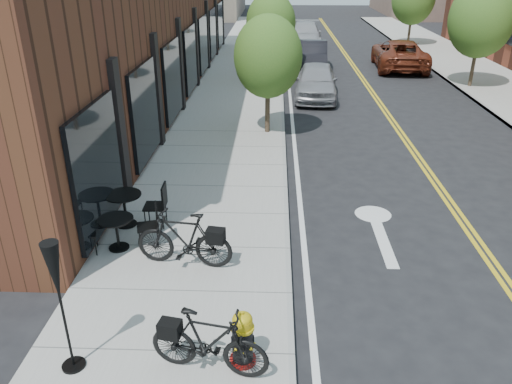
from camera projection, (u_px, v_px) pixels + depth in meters
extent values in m
plane|color=black|center=(292.00, 298.00, 8.85)|extent=(120.00, 120.00, 0.00)
cube|color=#9E9B93|center=(229.00, 124.00, 17.93)|extent=(4.00, 70.00, 0.12)
cube|color=#4E2B19|center=(125.00, 11.00, 20.23)|extent=(5.00, 28.00, 7.00)
cylinder|color=#382B1E|center=(267.00, 108.00, 16.61)|extent=(0.16, 0.16, 1.61)
ellipsoid|color=#386820|center=(268.00, 57.00, 15.89)|extent=(2.20, 2.20, 2.64)
cylinder|color=#382B1E|center=(270.00, 62.00, 23.83)|extent=(0.16, 0.16, 1.68)
ellipsoid|color=#386820|center=(271.00, 23.00, 23.07)|extent=(2.30, 2.30, 2.76)
cylinder|color=#382B1E|center=(272.00, 38.00, 31.08)|extent=(0.16, 0.16, 1.57)
ellipsoid|color=#386820|center=(272.00, 11.00, 30.38)|extent=(2.10, 2.10, 2.52)
cylinder|color=#382B1E|center=(273.00, 22.00, 38.28)|extent=(0.16, 0.16, 1.71)
cylinder|color=#382B1E|center=(473.00, 66.00, 22.58)|extent=(0.16, 0.16, 1.82)
ellipsoid|color=#386820|center=(482.00, 19.00, 21.71)|extent=(2.80, 2.80, 3.36)
cylinder|color=#382B1E|center=(409.00, 31.00, 33.42)|extent=(0.16, 0.16, 1.82)
cylinder|color=maroon|center=(243.00, 359.00, 7.31)|extent=(0.44, 0.44, 0.06)
cylinder|color=black|center=(243.00, 344.00, 7.18)|extent=(0.34, 0.34, 0.58)
cylinder|color=gold|center=(242.00, 327.00, 7.05)|extent=(0.38, 0.38, 0.04)
cylinder|color=gold|center=(242.00, 323.00, 7.02)|extent=(0.33, 0.33, 0.14)
ellipsoid|color=gold|center=(242.00, 319.00, 6.99)|extent=(0.32, 0.32, 0.17)
cylinder|color=gold|center=(242.00, 314.00, 6.95)|extent=(0.05, 0.05, 0.06)
imported|color=black|center=(184.00, 239.00, 9.39)|extent=(1.93, 0.79, 1.12)
imported|color=black|center=(209.00, 342.00, 6.93)|extent=(1.79, 0.82, 1.04)
cylinder|color=black|center=(119.00, 247.00, 10.16)|extent=(0.51, 0.51, 0.03)
cylinder|color=black|center=(117.00, 234.00, 10.02)|extent=(0.07, 0.07, 0.65)
cylinder|color=black|center=(115.00, 219.00, 9.88)|extent=(0.88, 0.88, 0.03)
cylinder|color=black|center=(127.00, 224.00, 11.05)|extent=(0.46, 0.46, 0.03)
cylinder|color=black|center=(125.00, 210.00, 10.90)|extent=(0.06, 0.06, 0.71)
cylinder|color=black|center=(123.00, 195.00, 10.74)|extent=(0.80, 0.80, 0.03)
cylinder|color=black|center=(74.00, 365.00, 7.22)|extent=(0.34, 0.34, 0.04)
cylinder|color=black|center=(62.00, 309.00, 6.79)|extent=(0.04, 0.04, 2.01)
cone|color=black|center=(55.00, 272.00, 6.53)|extent=(0.24, 0.24, 0.89)
imported|color=gray|center=(316.00, 81.00, 21.13)|extent=(2.04, 4.39, 1.46)
imported|color=black|center=(311.00, 56.00, 26.25)|extent=(1.90, 4.68, 1.51)
imported|color=#A5A5AA|center=(305.00, 35.00, 33.42)|extent=(2.60, 5.49, 1.55)
imported|color=maroon|center=(399.00, 54.00, 26.80)|extent=(2.93, 5.68, 1.53)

